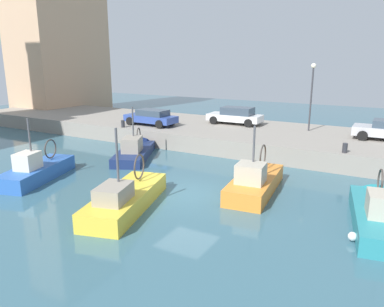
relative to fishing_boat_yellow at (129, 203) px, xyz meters
name	(u,v)px	position (x,y,z in m)	size (l,w,h in m)	color
water_surface	(187,194)	(2.43, -1.55, -0.11)	(80.00, 80.00, 0.00)	#386070
quay_wall	(265,139)	(13.93, -1.55, 0.49)	(9.00, 56.00, 1.20)	gray
fishing_boat_yellow	(129,203)	(0.00, 0.00, 0.00)	(6.66, 3.39, 4.50)	gold
fishing_boat_blue	(41,176)	(0.72, 6.73, 0.01)	(5.93, 3.16, 4.18)	#2D60B7
fishing_boat_teal	(380,221)	(3.41, -9.84, 0.01)	(6.46, 2.99, 4.96)	teal
fishing_boat_navy	(136,154)	(6.94, 5.06, 0.03)	(6.34, 4.26, 4.21)	navy
fishing_boat_orange	(256,187)	(4.73, -4.22, 0.02)	(6.16, 2.34, 4.19)	orange
parked_car_white	(236,115)	(15.42, 1.48, 1.80)	(2.08, 4.37, 1.37)	silver
parked_car_blue	(151,117)	(11.61, 7.08, 1.75)	(1.97, 4.31, 1.25)	#334C9E
mooring_bollard_south	(345,148)	(9.78, -7.55, 1.37)	(0.28, 0.28, 0.55)	#2D2D33
mooring_bollard_mid	(123,124)	(9.78, 8.45, 1.37)	(0.28, 0.28, 0.55)	#2D2D33
quay_streetlamp	(312,86)	(15.43, -4.31, 4.35)	(0.36, 0.36, 4.83)	#38383D
waterfront_building_central	(56,13)	(18.32, 24.44, 11.06)	(10.34, 6.31, 22.29)	tan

